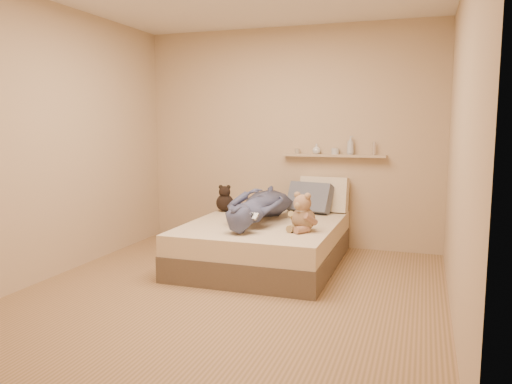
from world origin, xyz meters
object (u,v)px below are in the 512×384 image
(teddy_bear, at_px, (302,215))
(pillow_grey, at_px, (310,198))
(bed, at_px, (265,243))
(person, at_px, (260,205))
(dark_plush, at_px, (225,200))
(pillow_cream, at_px, (324,194))
(game_console, at_px, (248,216))
(wall_shelf, at_px, (333,156))

(teddy_bear, relative_size, pillow_grey, 0.76)
(bed, distance_m, person, 0.41)
(dark_plush, bearing_deg, pillow_cream, 19.12)
(game_console, distance_m, person, 0.58)
(game_console, bearing_deg, pillow_grey, 76.63)
(teddy_bear, distance_m, pillow_cream, 1.15)
(teddy_bear, distance_m, wall_shelf, 1.33)
(pillow_cream, relative_size, wall_shelf, 0.46)
(bed, relative_size, wall_shelf, 1.58)
(dark_plush, bearing_deg, person, -37.44)
(pillow_cream, distance_m, pillow_grey, 0.20)
(game_console, height_order, pillow_cream, pillow_cream)
(pillow_cream, bearing_deg, person, -121.91)
(dark_plush, xyz_separation_m, wall_shelf, (1.18, 0.46, 0.51))
(pillow_cream, height_order, wall_shelf, wall_shelf)
(bed, relative_size, teddy_bear, 5.03)
(teddy_bear, bearing_deg, person, 148.28)
(dark_plush, bearing_deg, bed, -35.50)
(bed, height_order, game_console, game_console)
(pillow_grey, relative_size, person, 0.33)
(teddy_bear, bearing_deg, wall_shelf, 86.77)
(pillow_grey, distance_m, person, 0.78)
(bed, bearing_deg, teddy_bear, -33.89)
(wall_shelf, bearing_deg, dark_plush, -158.78)
(teddy_bear, height_order, person, teddy_bear)
(game_console, distance_m, wall_shelf, 1.64)
(teddy_bear, xyz_separation_m, wall_shelf, (0.07, 1.23, 0.49))
(game_console, xyz_separation_m, pillow_cream, (0.44, 1.40, 0.04))
(bed, bearing_deg, pillow_grey, 64.90)
(game_console, bearing_deg, pillow_cream, 72.55)
(game_console, bearing_deg, dark_plush, 122.66)
(game_console, xyz_separation_m, pillow_grey, (0.30, 1.26, 0.01))
(bed, xyz_separation_m, teddy_bear, (0.48, -0.32, 0.38))
(bed, distance_m, game_console, 0.69)
(bed, xyz_separation_m, game_console, (0.02, -0.57, 0.39))
(game_console, relative_size, pillow_cream, 0.35)
(teddy_bear, height_order, wall_shelf, wall_shelf)
(pillow_cream, distance_m, person, 0.97)
(dark_plush, distance_m, pillow_cream, 1.16)
(person, bearing_deg, bed, 175.16)
(dark_plush, distance_m, wall_shelf, 1.37)
(bed, bearing_deg, game_console, -87.66)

